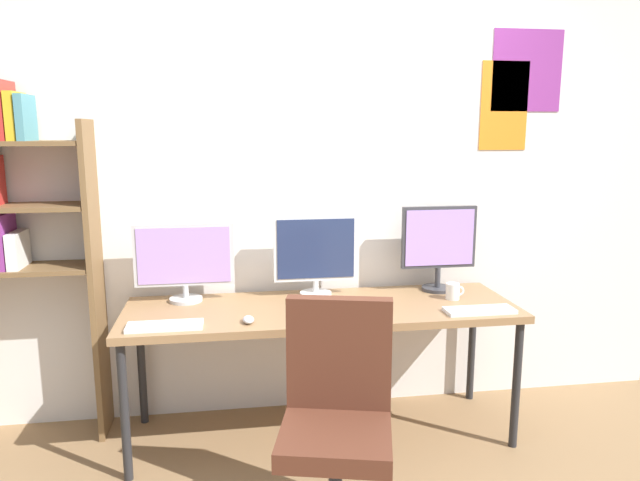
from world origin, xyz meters
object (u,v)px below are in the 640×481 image
object	(u,v)px
keyboard_center	(329,318)
coffee_mug	(453,291)
keyboard_left	(165,326)
keyboard_right	(480,310)
computer_mouse	(248,320)
desk	(321,316)
monitor_right	(439,243)
monitor_center	(316,253)
monitor_left	(184,259)
office_chair	(337,445)

from	to	relation	value
keyboard_center	coffee_mug	bearing A→B (deg)	18.66
keyboard_left	keyboard_right	xyz separation A→B (m)	(1.59, 0.00, 0.00)
computer_mouse	keyboard_center	bearing A→B (deg)	-2.38
desk	keyboard_left	world-z (taller)	keyboard_left
monitor_right	computer_mouse	world-z (taller)	monitor_right
keyboard_center	computer_mouse	size ratio (longest dim) A/B	3.37
computer_mouse	monitor_center	bearing A→B (deg)	47.00
monitor_left	keyboard_center	xyz separation A→B (m)	(0.72, -0.44, -0.23)
monitor_center	keyboard_right	bearing A→B (deg)	-29.11
keyboard_center	coffee_mug	distance (m)	0.79
monitor_left	monitor_center	xyz separation A→B (m)	(0.72, -0.00, 0.01)
monitor_left	monitor_right	xyz separation A→B (m)	(1.45, -0.00, 0.05)
desk	monitor_center	bearing A→B (deg)	90.00
office_chair	keyboard_left	size ratio (longest dim) A/B	2.76
keyboard_left	keyboard_center	distance (m)	0.79
monitor_center	keyboard_center	size ratio (longest dim) A/B	1.46
desk	coffee_mug	xyz separation A→B (m)	(0.75, 0.02, 0.10)
office_chair	monitor_right	distance (m)	1.44
desk	monitor_right	bearing A→B (deg)	16.33
monitor_right	keyboard_left	world-z (taller)	monitor_right
keyboard_center	keyboard_right	xyz separation A→B (m)	(0.79, 0.00, 0.00)
desk	monitor_left	bearing A→B (deg)	163.67
monitor_center	monitor_right	xyz separation A→B (m)	(0.72, -0.00, 0.03)
office_chair	monitor_left	bearing A→B (deg)	122.36
monitor_left	monitor_right	bearing A→B (deg)	-0.00
monitor_center	computer_mouse	distance (m)	0.63
monitor_center	keyboard_center	xyz separation A→B (m)	(0.00, -0.44, -0.24)
monitor_right	keyboard_center	distance (m)	0.89
office_chair	coffee_mug	xyz separation A→B (m)	(0.82, 0.85, 0.38)
desk	monitor_center	size ratio (longest dim) A/B	4.41
monitor_center	desk	bearing A→B (deg)	-90.00
office_chair	coffee_mug	distance (m)	1.24
monitor_center	monitor_left	bearing A→B (deg)	180.00
monitor_center	keyboard_right	world-z (taller)	monitor_center
keyboard_center	keyboard_left	bearing A→B (deg)	180.00
office_chair	keyboard_right	xyz separation A→B (m)	(0.86, 0.59, 0.35)
coffee_mug	computer_mouse	bearing A→B (deg)	-168.35
keyboard_right	coffee_mug	distance (m)	0.26
keyboard_left	computer_mouse	distance (m)	0.40
desk	monitor_right	xyz separation A→B (m)	(0.72, 0.21, 0.33)
monitor_center	monitor_right	distance (m)	0.73
monitor_center	computer_mouse	bearing A→B (deg)	-133.00
desk	computer_mouse	size ratio (longest dim) A/B	21.76
monitor_right	computer_mouse	distance (m)	1.23
office_chair	keyboard_left	bearing A→B (deg)	140.72
office_chair	keyboard_left	xyz separation A→B (m)	(-0.73, 0.59, 0.35)
monitor_center	keyboard_right	xyz separation A→B (m)	(0.79, -0.44, -0.24)
coffee_mug	desk	bearing A→B (deg)	-178.27
desk	computer_mouse	distance (m)	0.46
keyboard_right	computer_mouse	world-z (taller)	computer_mouse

